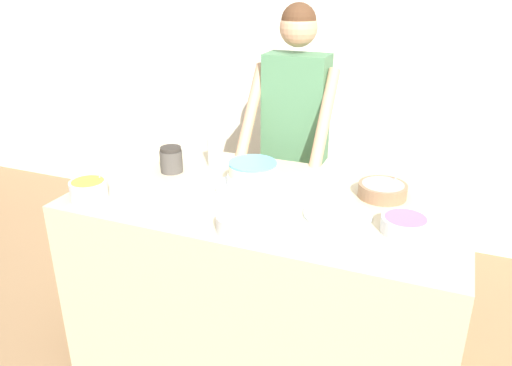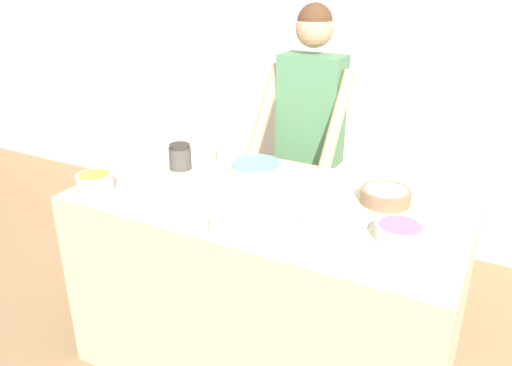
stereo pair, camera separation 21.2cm
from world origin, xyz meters
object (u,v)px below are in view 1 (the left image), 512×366
(cake, at_px, (253,176))
(frosting_bowl_white, at_px, (239,222))
(person_baker, at_px, (295,122))
(frosting_bowl_orange, at_px, (89,189))
(frosting_bowl_purple, at_px, (405,224))
(ceramic_plate, at_px, (338,215))
(frosting_bowl_pink, at_px, (383,190))
(stoneware_jar, at_px, (171,160))
(drinking_glass, at_px, (215,152))

(cake, distance_m, frosting_bowl_white, 0.41)
(person_baker, xyz_separation_m, frosting_bowl_orange, (-0.59, -1.05, -0.08))
(frosting_bowl_orange, height_order, frosting_bowl_purple, frosting_bowl_orange)
(frosting_bowl_purple, xyz_separation_m, ceramic_plate, (-0.26, 0.03, -0.03))
(person_baker, bearing_deg, frosting_bowl_pink, -43.59)
(person_baker, height_order, ceramic_plate, person_baker)
(person_baker, height_order, frosting_bowl_purple, person_baker)
(frosting_bowl_white, distance_m, ceramic_plate, 0.41)
(frosting_bowl_purple, relative_size, stoneware_jar, 1.43)
(person_baker, relative_size, frosting_bowl_purple, 9.20)
(frosting_bowl_white, bearing_deg, stoneware_jar, 142.21)
(stoneware_jar, bearing_deg, ceramic_plate, -11.15)
(cake, relative_size, frosting_bowl_purple, 1.90)
(frosting_bowl_purple, relative_size, frosting_bowl_white, 1.05)
(person_baker, height_order, frosting_bowl_orange, person_baker)
(frosting_bowl_pink, bearing_deg, drinking_glass, 175.50)
(frosting_bowl_orange, bearing_deg, person_baker, 60.69)
(drinking_glass, relative_size, stoneware_jar, 1.20)
(person_baker, bearing_deg, ceramic_plate, -61.13)
(drinking_glass, height_order, stoneware_jar, drinking_glass)
(frosting_bowl_orange, height_order, drinking_glass, frosting_bowl_orange)
(frosting_bowl_purple, height_order, drinking_glass, drinking_glass)
(frosting_bowl_white, bearing_deg, person_baker, 96.71)
(person_baker, distance_m, frosting_bowl_white, 1.07)
(drinking_glass, bearing_deg, frosting_bowl_purple, -20.21)
(cake, xyz_separation_m, frosting_bowl_purple, (0.69, -0.17, -0.02))
(frosting_bowl_pink, relative_size, ceramic_plate, 0.76)
(ceramic_plate, relative_size, stoneware_jar, 2.17)
(person_baker, bearing_deg, drinking_glass, -118.06)
(frosting_bowl_purple, xyz_separation_m, drinking_glass, (-0.97, 0.36, 0.04))
(cake, height_order, ceramic_plate, cake)
(ceramic_plate, bearing_deg, drinking_glass, 155.47)
(frosting_bowl_pink, distance_m, stoneware_jar, 1.01)
(frosting_bowl_pink, relative_size, drinking_glass, 1.37)
(frosting_bowl_orange, bearing_deg, stoneware_jar, 68.05)
(cake, height_order, frosting_bowl_orange, frosting_bowl_orange)
(cake, distance_m, frosting_bowl_orange, 0.71)
(frosting_bowl_orange, relative_size, drinking_glass, 1.10)
(frosting_bowl_orange, bearing_deg, drinking_glass, 59.63)
(person_baker, distance_m, ceramic_plate, 0.93)
(cake, bearing_deg, frosting_bowl_pink, 11.81)
(frosting_bowl_pink, distance_m, ceramic_plate, 0.29)
(frosting_bowl_white, xyz_separation_m, stoneware_jar, (-0.55, 0.42, 0.03))
(cake, height_order, frosting_bowl_pink, frosting_bowl_pink)
(frosting_bowl_pink, height_order, ceramic_plate, frosting_bowl_pink)
(cake, relative_size, frosting_bowl_orange, 2.05)
(cake, xyz_separation_m, frosting_bowl_pink, (0.56, 0.12, -0.02))
(person_baker, relative_size, drinking_glass, 10.94)
(ceramic_plate, bearing_deg, frosting_bowl_purple, -7.52)
(stoneware_jar, bearing_deg, frosting_bowl_white, -37.79)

